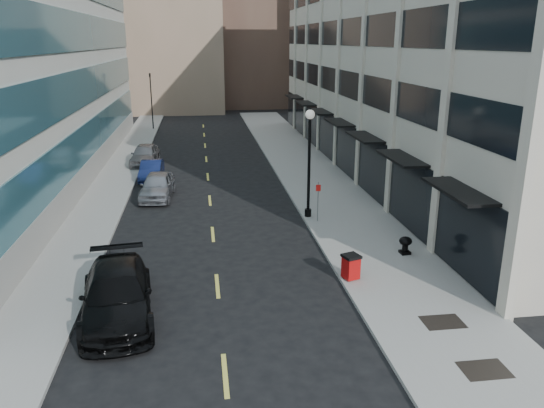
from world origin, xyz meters
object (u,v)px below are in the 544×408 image
object	(u,v)px
urn_planter	(405,243)
lamppost	(309,154)
traffic_signal	(150,77)
car_black_pickup	(117,295)
car_blue_sedan	(152,170)
car_grey_sedan	(145,155)
trash_bin	(351,266)
sign_post	(318,196)
car_silver_sedan	(157,186)

from	to	relation	value
urn_planter	lamppost	bearing A→B (deg)	119.33
traffic_signal	urn_planter	bearing A→B (deg)	-69.70
traffic_signal	car_black_pickup	xyz separation A→B (m)	(1.91, -42.00, -4.86)
urn_planter	car_black_pickup	bearing A→B (deg)	-162.32
car_black_pickup	car_blue_sedan	xyz separation A→B (m)	(-0.35, 19.74, -0.19)
traffic_signal	car_grey_sedan	xyz separation A→B (m)	(0.70, -17.45, -4.90)
car_grey_sedan	urn_planter	world-z (taller)	car_grey_sedan
car_blue_sedan	trash_bin	size ratio (longest dim) A/B	3.93
car_blue_sedan	car_black_pickup	bearing A→B (deg)	-87.18
car_grey_sedan	lamppost	distance (m)	18.14
car_blue_sedan	lamppost	size ratio (longest dim) A/B	0.68
trash_bin	sign_post	xyz separation A→B (m)	(0.24, 7.27, 0.85)
car_black_pickup	car_blue_sedan	bearing A→B (deg)	84.25
car_blue_sedan	car_grey_sedan	bearing A→B (deg)	102.03
traffic_signal	lamppost	bearing A→B (deg)	-71.48
traffic_signal	car_blue_sedan	size ratio (longest dim) A/B	1.70
car_blue_sedan	lamppost	distance (m)	13.93
lamppost	sign_post	xyz separation A→B (m)	(0.34, -0.86, -2.11)
car_black_pickup	lamppost	size ratio (longest dim) A/B	0.99
traffic_signal	lamppost	world-z (taller)	traffic_signal
trash_bin	car_silver_sedan	bearing A→B (deg)	103.86
car_black_pickup	urn_planter	distance (m)	12.79
car_black_pickup	sign_post	xyz separation A→B (m)	(9.23, 8.89, 0.70)
car_grey_sedan	sign_post	world-z (taller)	sign_post
traffic_signal	car_grey_sedan	bearing A→B (deg)	-87.70
car_blue_sedan	urn_planter	distance (m)	20.21
car_blue_sedan	lamppost	xyz separation A→B (m)	(9.23, -9.99, 2.99)
car_black_pickup	urn_planter	world-z (taller)	car_black_pickup
car_black_pickup	trash_bin	bearing A→B (deg)	3.49
car_silver_sedan	car_blue_sedan	size ratio (longest dim) A/B	1.15
car_black_pickup	urn_planter	size ratio (longest dim) A/B	7.35
traffic_signal	car_grey_sedan	distance (m)	18.13
car_black_pickup	lamppost	world-z (taller)	lamppost
car_blue_sedan	lamppost	bearing A→B (deg)	-45.44
car_grey_sedan	lamppost	bearing A→B (deg)	-51.25
sign_post	urn_planter	distance (m)	5.89
car_grey_sedan	sign_post	size ratio (longest dim) A/B	2.23
trash_bin	urn_planter	size ratio (longest dim) A/B	1.29
car_blue_sedan	sign_post	bearing A→B (deg)	-46.76
car_silver_sedan	urn_planter	bearing A→B (deg)	-38.85
car_blue_sedan	sign_post	xyz separation A→B (m)	(9.58, -10.85, 0.89)
car_silver_sedan	sign_post	xyz separation A→B (m)	(8.84, -6.11, 0.76)
traffic_signal	car_silver_sedan	xyz separation A→B (m)	(2.30, -27.00, -4.92)
trash_bin	urn_planter	world-z (taller)	trash_bin
car_blue_sedan	car_grey_sedan	world-z (taller)	car_grey_sedan
car_silver_sedan	lamppost	bearing A→B (deg)	-27.22
car_silver_sedan	trash_bin	distance (m)	15.90
trash_bin	urn_planter	distance (m)	3.92
trash_bin	car_blue_sedan	bearing A→B (deg)	98.37
car_black_pickup	sign_post	bearing A→B (deg)	37.18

